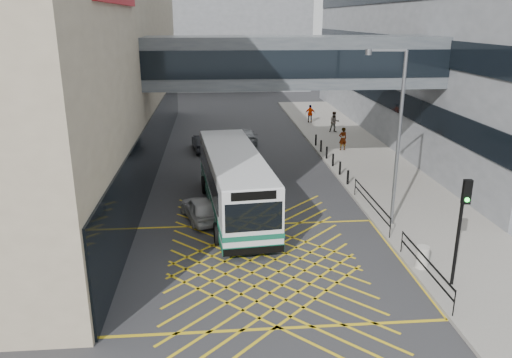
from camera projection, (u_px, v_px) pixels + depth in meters
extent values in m
plane|color=#333335|center=(264.00, 266.00, 21.17)|extent=(120.00, 120.00, 0.00)
cube|color=black|center=(158.00, 137.00, 35.25)|extent=(0.10, 41.50, 4.00)
cube|color=black|center=(372.00, 90.00, 43.67)|extent=(0.10, 43.50, 1.60)
cube|color=black|center=(376.00, 43.00, 42.44)|extent=(0.10, 43.50, 1.60)
cube|color=slate|center=(211.00, 25.00, 75.13)|extent=(28.00, 16.00, 18.00)
cube|color=#454A4F|center=(294.00, 62.00, 30.49)|extent=(20.00, 4.00, 3.00)
cube|color=black|center=(299.00, 64.00, 28.57)|extent=(19.50, 0.06, 1.60)
cube|color=black|center=(289.00, 59.00, 32.40)|extent=(19.50, 0.06, 1.60)
cube|color=gray|center=(367.00, 162.00, 36.10)|extent=(6.00, 54.00, 0.16)
cube|color=gold|center=(264.00, 266.00, 21.17)|extent=(12.00, 9.00, 0.01)
cube|color=silver|center=(234.00, 181.00, 26.47)|extent=(3.77, 11.90, 2.87)
cube|color=#10543E|center=(235.00, 203.00, 26.85)|extent=(3.82, 11.95, 0.36)
cube|color=#10543E|center=(235.00, 193.00, 26.68)|extent=(3.84, 11.95, 0.23)
cube|color=black|center=(233.00, 171.00, 26.95)|extent=(3.69, 10.43, 1.12)
cube|color=black|center=(254.00, 217.00, 20.93)|extent=(2.44, 0.32, 1.28)
cube|color=black|center=(254.00, 196.00, 20.62)|extent=(1.91, 0.25, 0.37)
cube|color=silver|center=(234.00, 154.00, 26.02)|extent=(3.74, 11.79, 0.11)
cube|color=black|center=(254.00, 251.00, 21.38)|extent=(2.66, 0.36, 0.32)
cube|color=black|center=(222.00, 172.00, 32.34)|extent=(2.66, 0.36, 0.32)
cylinder|color=black|center=(218.00, 234.00, 23.05)|extent=(0.40, 1.09, 1.06)
cylinder|color=black|center=(274.00, 230.00, 23.51)|extent=(0.40, 1.09, 1.06)
cylinder|color=black|center=(205.00, 185.00, 29.82)|extent=(0.40, 1.09, 1.06)
cylinder|color=black|center=(249.00, 182.00, 30.28)|extent=(0.40, 1.09, 1.06)
imported|color=#B9B9BB|center=(201.00, 208.00, 25.88)|extent=(2.65, 4.24, 1.25)
imported|color=black|center=(203.00, 143.00, 39.49)|extent=(2.18, 4.28, 1.28)
imported|color=gray|center=(245.00, 135.00, 41.91)|extent=(2.09, 4.24, 1.27)
cylinder|color=black|center=(457.00, 241.00, 18.87)|extent=(0.14, 0.14, 3.68)
cube|color=black|center=(467.00, 192.00, 18.02)|extent=(0.32, 0.22, 0.92)
sphere|color=#19E533|center=(467.00, 200.00, 18.00)|extent=(0.19, 0.19, 0.17)
cylinder|color=slate|center=(398.00, 141.00, 23.87)|extent=(0.19, 0.19, 8.49)
cube|color=slate|center=(388.00, 50.00, 22.61)|extent=(1.70, 0.35, 0.11)
cylinder|color=slate|center=(369.00, 52.00, 22.69)|extent=(0.34, 0.34, 0.27)
cylinder|color=#ADA89E|center=(422.00, 257.00, 20.60)|extent=(0.54, 0.54, 0.93)
cube|color=black|center=(426.00, 258.00, 19.43)|extent=(0.05, 5.00, 0.05)
cube|color=black|center=(425.00, 267.00, 19.56)|extent=(0.05, 5.00, 0.05)
cube|color=black|center=(371.00, 197.00, 26.07)|extent=(0.05, 6.00, 0.05)
cube|color=black|center=(371.00, 204.00, 26.19)|extent=(0.05, 6.00, 0.05)
cylinder|color=black|center=(454.00, 303.00, 17.20)|extent=(0.04, 0.04, 1.00)
cylinder|color=black|center=(402.00, 242.00, 21.94)|extent=(0.04, 0.04, 1.00)
cylinder|color=black|center=(390.00, 228.00, 23.36)|extent=(0.04, 0.04, 1.00)
cylinder|color=black|center=(355.00, 187.00, 29.05)|extent=(0.04, 0.04, 1.00)
cylinder|color=black|center=(348.00, 177.00, 30.97)|extent=(0.14, 0.14, 0.90)
cylinder|color=black|center=(340.00, 168.00, 32.87)|extent=(0.14, 0.14, 0.90)
cylinder|color=black|center=(333.00, 160.00, 34.76)|extent=(0.14, 0.14, 0.90)
cylinder|color=black|center=(327.00, 153.00, 36.66)|extent=(0.14, 0.14, 0.90)
cylinder|color=black|center=(321.00, 146.00, 38.56)|extent=(0.14, 0.14, 0.90)
cylinder|color=black|center=(316.00, 140.00, 40.45)|extent=(0.14, 0.14, 0.90)
imported|color=gray|center=(343.00, 139.00, 38.91)|extent=(0.80, 0.65, 1.79)
imported|color=gray|center=(334.00, 122.00, 45.07)|extent=(0.91, 0.54, 1.85)
imported|color=gray|center=(310.00, 114.00, 49.23)|extent=(1.09, 0.65, 1.75)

